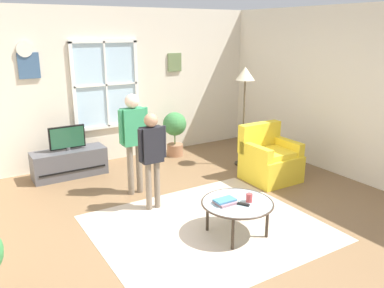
{
  "coord_description": "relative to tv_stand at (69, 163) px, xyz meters",
  "views": [
    {
      "loc": [
        -2.39,
        -3.44,
        2.31
      ],
      "look_at": [
        0.03,
        0.48,
        0.96
      ],
      "focal_mm": 36.79,
      "sensor_mm": 36.0,
      "label": 1
    }
  ],
  "objects": [
    {
      "name": "ground_plane",
      "position": [
        0.91,
        -2.73,
        -0.23
      ],
      "size": [
        6.35,
        6.97,
        0.02
      ],
      "primitive_type": "cube",
      "color": "brown"
    },
    {
      "name": "back_wall",
      "position": [
        0.91,
        0.51,
        1.12
      ],
      "size": [
        5.75,
        0.17,
        2.68
      ],
      "color": "beige",
      "rests_on": "ground_plane"
    },
    {
      "name": "side_wall_right",
      "position": [
        3.85,
        -2.73,
        1.12
      ],
      "size": [
        0.12,
        6.37,
        2.68
      ],
      "color": "beige",
      "rests_on": "ground_plane"
    },
    {
      "name": "area_rug",
      "position": [
        0.93,
        -2.64,
        -0.22
      ],
      "size": [
        2.59,
        2.3,
        0.01
      ],
      "primitive_type": "cube",
      "color": "#C6B29E",
      "rests_on": "ground_plane"
    },
    {
      "name": "tv_stand",
      "position": [
        0.0,
        0.0,
        0.0
      ],
      "size": [
        1.16,
        0.43,
        0.44
      ],
      "color": "#4C4C51",
      "rests_on": "ground_plane"
    },
    {
      "name": "television",
      "position": [
        -0.0,
        -0.0,
        0.43
      ],
      "size": [
        0.56,
        0.08,
        0.39
      ],
      "color": "#4C4C4C",
      "rests_on": "tv_stand"
    },
    {
      "name": "armchair",
      "position": [
        2.66,
        -1.8,
        0.1
      ],
      "size": [
        0.76,
        0.74,
        0.87
      ],
      "color": "yellow",
      "rests_on": "ground_plane"
    },
    {
      "name": "coffee_table",
      "position": [
        1.14,
        -2.93,
        0.16
      ],
      "size": [
        0.84,
        0.84,
        0.41
      ],
      "color": "#99B2B7",
      "rests_on": "ground_plane"
    },
    {
      "name": "book_stack",
      "position": [
        1.0,
        -2.88,
        0.21
      ],
      "size": [
        0.24,
        0.2,
        0.05
      ],
      "color": "#A3717D",
      "rests_on": "coffee_table"
    },
    {
      "name": "cup",
      "position": [
        1.26,
        -2.99,
        0.23
      ],
      "size": [
        0.08,
        0.08,
        0.1
      ],
      "primitive_type": "cylinder",
      "color": "#BF3F3F",
      "rests_on": "coffee_table"
    },
    {
      "name": "remote_near_books",
      "position": [
        1.15,
        -3.02,
        0.19
      ],
      "size": [
        0.11,
        0.14,
        0.02
      ],
      "primitive_type": "cube",
      "rotation": [
        0.0,
        0.0,
        0.56
      ],
      "color": "black",
      "rests_on": "coffee_table"
    },
    {
      "name": "person_black_shirt",
      "position": [
        0.62,
        -1.8,
        0.59
      ],
      "size": [
        0.39,
        0.18,
        1.3
      ],
      "color": "#726656",
      "rests_on": "ground_plane"
    },
    {
      "name": "person_green_shirt",
      "position": [
        0.63,
        -1.2,
        0.69
      ],
      "size": [
        0.44,
        0.2,
        1.46
      ],
      "color": "#726656",
      "rests_on": "ground_plane"
    },
    {
      "name": "potted_plant_by_window",
      "position": [
        1.99,
        0.06,
        0.3
      ],
      "size": [
        0.44,
        0.44,
        0.83
      ],
      "color": "#9E6B4C",
      "rests_on": "ground_plane"
    },
    {
      "name": "floor_lamp",
      "position": [
        2.75,
        -1.02,
        1.21
      ],
      "size": [
        0.32,
        0.32,
        1.71
      ],
      "color": "black",
      "rests_on": "ground_plane"
    }
  ]
}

